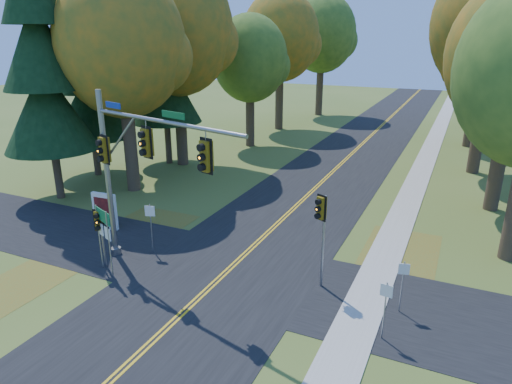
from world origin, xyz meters
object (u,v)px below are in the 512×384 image
at_px(info_kiosk, 105,211).
at_px(east_signal_pole, 321,218).
at_px(route_sign_cluster, 103,228).
at_px(traffic_mast, 133,161).

bearing_deg(info_kiosk, east_signal_pole, -7.93).
bearing_deg(info_kiosk, route_sign_cluster, -50.21).
relative_size(traffic_mast, route_sign_cluster, 2.72).
distance_m(traffic_mast, route_sign_cluster, 3.24).
xyz_separation_m(east_signal_pole, route_sign_cluster, (-8.92, -2.73, -0.96)).
relative_size(traffic_mast, east_signal_pole, 2.03).
distance_m(east_signal_pole, route_sign_cluster, 9.37).
bearing_deg(east_signal_pole, route_sign_cluster, -138.03).
xyz_separation_m(traffic_mast, route_sign_cluster, (-1.15, -0.96, -2.88)).
distance_m(route_sign_cluster, info_kiosk, 5.27).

